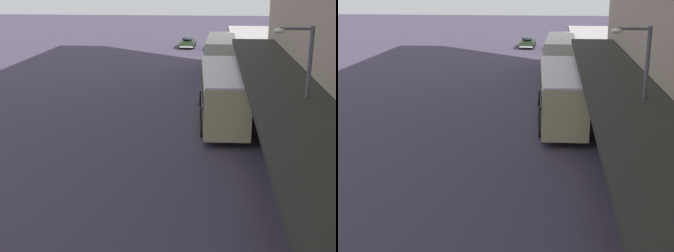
# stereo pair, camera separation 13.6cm
# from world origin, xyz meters

# --- Properties ---
(transit_bus_kerbside_front) EXTENTS (2.95, 10.64, 3.16)m
(transit_bus_kerbside_front) POSITION_xyz_m (3.97, 26.51, 1.81)
(transit_bus_kerbside_front) COLOR tan
(transit_bus_kerbside_front) RESTS_ON ground
(transit_bus_kerbside_rear) EXTENTS (3.09, 10.30, 3.23)m
(transit_bus_kerbside_rear) POSITION_xyz_m (4.04, 42.62, 1.86)
(transit_bus_kerbside_rear) COLOR beige
(transit_bus_kerbside_rear) RESTS_ON ground
(sedan_lead_mid) EXTENTS (1.98, 4.67, 1.53)m
(sedan_lead_mid) POSITION_xyz_m (0.04, 59.41, 0.75)
(sedan_lead_mid) COLOR #20301B
(sedan_lead_mid) RESTS_ON ground
(sedan_oncoming_front) EXTENTS (2.04, 4.50, 1.58)m
(sedan_oncoming_front) POSITION_xyz_m (3.85, 56.69, 0.78)
(sedan_oncoming_front) COLOR #1F3215
(sedan_oncoming_front) RESTS_ON ground
(street_lamp) EXTENTS (1.50, 0.28, 6.42)m
(street_lamp) POSITION_xyz_m (6.80, 16.67, 3.92)
(street_lamp) COLOR #4C4C51
(street_lamp) RESTS_ON sidewalk_kerb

